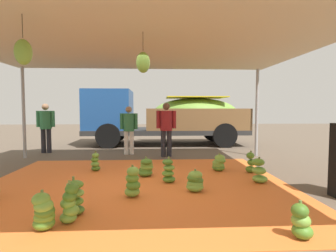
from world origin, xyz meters
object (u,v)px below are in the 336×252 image
banana_bunch_0 (259,172)px  worker_0 (129,126)px  banana_bunch_9 (146,168)px  banana_bunch_12 (133,183)px  banana_bunch_1 (95,163)px  worker_1 (46,124)px  banana_bunch_2 (195,181)px  banana_bunch_4 (219,163)px  banana_bunch_3 (44,212)px  banana_bunch_8 (70,205)px  banana_bunch_6 (168,172)px  banana_bunch_7 (301,222)px  banana_bunch_10 (74,199)px  banana_bunch_5 (251,163)px  worker_2 (166,125)px  cargo_truck_main (163,116)px

banana_bunch_0 → worker_0: size_ratio=0.33×
banana_bunch_9 → banana_bunch_12: banana_bunch_12 is taller
banana_bunch_1 → worker_1: 3.93m
banana_bunch_2 → banana_bunch_4: 1.86m
banana_bunch_4 → banana_bunch_12: 2.79m
banana_bunch_3 → banana_bunch_4: size_ratio=1.17×
banana_bunch_0 → banana_bunch_8: 3.87m
banana_bunch_4 → banana_bunch_6: banana_bunch_6 is taller
banana_bunch_4 → banana_bunch_7: size_ratio=0.98×
banana_bunch_9 → banana_bunch_10: bearing=-113.9°
banana_bunch_8 → banana_bunch_9: size_ratio=1.25×
banana_bunch_3 → banana_bunch_8: banana_bunch_8 is taller
banana_bunch_9 → banana_bunch_10: (-1.00, -2.25, 0.04)m
banana_bunch_1 → banana_bunch_10: (0.30, -2.85, 0.02)m
banana_bunch_4 → banana_bunch_9: bearing=-166.7°
banana_bunch_4 → banana_bunch_12: bearing=-136.5°
banana_bunch_10 → banana_bunch_5: bearing=34.5°
banana_bunch_8 → banana_bunch_10: banana_bunch_8 is taller
banana_bunch_7 → worker_2: size_ratio=0.26×
banana_bunch_2 → banana_bunch_8: 2.36m
banana_bunch_2 → worker_0: bearing=110.8°
banana_bunch_10 → cargo_truck_main: 8.23m
banana_bunch_10 → cargo_truck_main: bearing=78.7°
banana_bunch_2 → banana_bunch_5: (1.60, 1.41, 0.05)m
cargo_truck_main → worker_0: (-1.28, -2.63, -0.31)m
banana_bunch_6 → banana_bunch_9: (-0.49, 0.57, -0.04)m
banana_bunch_2 → banana_bunch_1: bearing=141.4°
banana_bunch_2 → banana_bunch_8: (-1.94, -1.35, 0.07)m
banana_bunch_9 → worker_2: size_ratio=0.27×
banana_bunch_5 → banana_bunch_4: bearing=162.4°
banana_bunch_10 → banana_bunch_4: bearing=43.5°
banana_bunch_0 → banana_bunch_2: (-1.45, -0.52, -0.05)m
banana_bunch_1 → banana_bunch_7: (3.26, -3.76, -0.01)m
banana_bunch_10 → banana_bunch_12: (0.80, 0.76, 0.02)m
banana_bunch_2 → worker_0: 4.71m
banana_bunch_0 → banana_bunch_4: bearing=117.6°
banana_bunch_8 → worker_2: size_ratio=0.33×
banana_bunch_1 → banana_bunch_4: (3.13, -0.16, -0.02)m
worker_0 → banana_bunch_3: bearing=-95.4°
banana_bunch_2 → worker_1: bearing=134.0°
banana_bunch_8 → worker_1: worker_1 is taller
banana_bunch_1 → banana_bunch_4: bearing=-3.0°
cargo_truck_main → worker_0: bearing=-116.0°
banana_bunch_4 → worker_0: bearing=133.0°
banana_bunch_5 → worker_0: (-3.25, 2.93, 0.73)m
banana_bunch_6 → cargo_truck_main: bearing=89.0°
banana_bunch_7 → banana_bunch_9: bearing=121.8°
banana_bunch_8 → banana_bunch_4: bearing=47.0°
worker_2 → banana_bunch_9: bearing=-102.9°
worker_2 → banana_bunch_8: bearing=-106.8°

